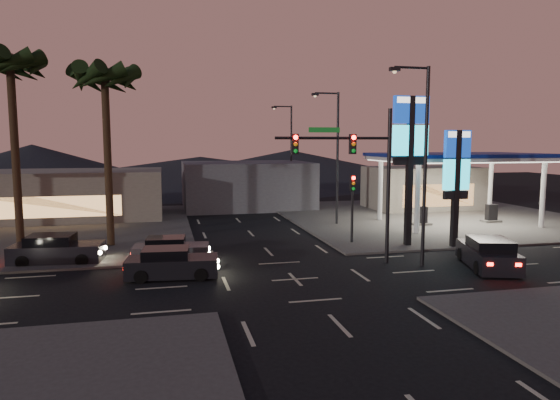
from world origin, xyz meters
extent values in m
plane|color=black|center=(0.00, 0.00, 0.00)|extent=(140.00, 140.00, 0.00)
cube|color=#47443F|center=(16.00, 16.00, 0.06)|extent=(24.00, 24.00, 0.12)
cube|color=#47443F|center=(-16.00, 16.00, 0.06)|extent=(24.00, 24.00, 0.12)
cylinder|color=silver|center=(11.00, 9.00, 2.50)|extent=(0.36, 0.36, 5.00)
cylinder|color=silver|center=(21.00, 9.00, 2.50)|extent=(0.36, 0.36, 5.00)
cylinder|color=silver|center=(11.00, 15.00, 2.50)|extent=(0.36, 0.36, 5.00)
cylinder|color=silver|center=(21.00, 15.00, 2.50)|extent=(0.36, 0.36, 5.00)
cube|color=silver|center=(16.00, 12.00, 5.20)|extent=(12.00, 8.00, 0.50)
cube|color=white|center=(16.00, 12.00, 4.90)|extent=(11.60, 7.60, 0.06)
cube|color=navy|center=(16.00, 12.00, 5.35)|extent=(12.20, 8.20, 0.25)
cube|color=black|center=(13.00, 12.00, 0.80)|extent=(0.80, 0.50, 1.40)
cube|color=black|center=(19.00, 12.00, 0.80)|extent=(0.80, 0.50, 1.40)
cube|color=#726B5B|center=(18.00, 21.00, 2.00)|extent=(10.00, 6.00, 4.00)
cube|color=black|center=(8.50, 5.50, 4.50)|extent=(0.35, 0.35, 9.00)
cube|color=#0D3296|center=(8.50, 5.50, 8.20)|extent=(2.20, 0.30, 1.60)
cube|color=white|center=(8.50, 5.50, 8.75)|extent=(1.98, 0.32, 0.35)
cube|color=#19DAF5|center=(8.50, 5.50, 6.40)|extent=(2.20, 0.30, 1.80)
cube|color=black|center=(8.50, 5.50, 5.20)|extent=(2.09, 0.28, 0.50)
cube|color=black|center=(11.00, 4.50, 3.50)|extent=(0.35, 0.35, 7.00)
cube|color=#0D3296|center=(11.00, 4.50, 6.20)|extent=(1.60, 0.30, 1.60)
cube|color=white|center=(11.00, 4.50, 6.75)|extent=(1.44, 0.32, 0.35)
cube|color=#19DAF5|center=(11.00, 4.50, 4.40)|extent=(1.60, 0.30, 1.80)
cube|color=black|center=(11.00, 4.50, 3.20)|extent=(1.52, 0.28, 0.50)
cylinder|color=black|center=(5.50, 2.00, 4.00)|extent=(0.20, 0.20, 8.00)
cylinder|color=black|center=(2.50, 2.00, 6.50)|extent=(6.00, 0.14, 0.14)
cube|color=#0C3F14|center=(2.00, 2.00, 6.90)|extent=(1.60, 0.05, 0.25)
cube|color=black|center=(3.50, 2.00, 6.20)|extent=(0.32, 0.25, 1.00)
sphere|color=#FF0C07|center=(3.50, 1.85, 6.53)|extent=(0.22, 0.22, 0.22)
sphere|color=orange|center=(3.50, 1.85, 6.20)|extent=(0.20, 0.20, 0.20)
sphere|color=#0CB226|center=(3.50, 1.85, 5.87)|extent=(0.20, 0.20, 0.20)
cube|color=black|center=(0.50, 2.00, 6.20)|extent=(0.32, 0.25, 1.00)
sphere|color=#FF0C07|center=(0.50, 1.85, 6.53)|extent=(0.22, 0.22, 0.22)
sphere|color=orange|center=(0.50, 1.85, 6.20)|extent=(0.20, 0.20, 0.20)
sphere|color=#0CB226|center=(0.50, 1.85, 5.87)|extent=(0.20, 0.20, 0.20)
cylinder|color=black|center=(5.50, 7.00, 2.00)|extent=(0.16, 0.16, 4.00)
cube|color=black|center=(5.50, 7.00, 3.80)|extent=(0.32, 0.25, 1.00)
sphere|color=#FF0C07|center=(5.50, 6.85, 4.13)|extent=(0.22, 0.22, 0.22)
sphere|color=orange|center=(5.50, 6.85, 3.80)|extent=(0.20, 0.20, 0.20)
sphere|color=#0CB226|center=(5.50, 6.85, 3.47)|extent=(0.20, 0.20, 0.20)
cylinder|color=black|center=(7.00, 1.00, 5.00)|extent=(0.18, 0.18, 10.00)
cylinder|color=black|center=(6.10, 1.00, 9.90)|extent=(1.80, 0.12, 0.12)
cube|color=black|center=(5.20, 1.00, 9.80)|extent=(0.50, 0.25, 0.18)
sphere|color=#FFCC8C|center=(5.20, 1.00, 9.68)|extent=(0.20, 0.20, 0.20)
cylinder|color=black|center=(7.00, 14.00, 5.00)|extent=(0.18, 0.18, 10.00)
cylinder|color=black|center=(6.10, 14.00, 9.90)|extent=(1.80, 0.12, 0.12)
cube|color=black|center=(5.20, 14.00, 9.80)|extent=(0.50, 0.25, 0.18)
sphere|color=#FFCC8C|center=(5.20, 14.00, 9.68)|extent=(0.20, 0.20, 0.20)
cylinder|color=black|center=(7.00, 28.00, 5.00)|extent=(0.18, 0.18, 10.00)
cylinder|color=black|center=(6.10, 28.00, 9.90)|extent=(1.80, 0.12, 0.12)
cube|color=black|center=(5.20, 28.00, 9.80)|extent=(0.50, 0.25, 0.18)
sphere|color=#FFCC8C|center=(5.20, 28.00, 9.68)|extent=(0.20, 0.20, 0.20)
cylinder|color=black|center=(-9.00, 9.50, 5.10)|extent=(0.44, 0.44, 10.20)
sphere|color=black|center=(-9.00, 9.50, 10.20)|extent=(0.90, 0.90, 0.90)
cone|color=black|center=(-7.70, 9.50, 9.90)|extent=(0.90, 2.74, 1.91)
cone|color=black|center=(-8.08, 10.42, 9.90)|extent=(2.57, 2.57, 1.91)
cone|color=black|center=(-9.00, 10.80, 9.90)|extent=(2.74, 0.90, 1.91)
cone|color=black|center=(-9.92, 10.42, 9.90)|extent=(2.57, 2.57, 1.91)
cone|color=black|center=(-10.30, 9.50, 9.90)|extent=(0.90, 2.74, 1.91)
cone|color=black|center=(-9.92, 8.58, 9.90)|extent=(2.57, 2.57, 1.91)
cone|color=black|center=(-9.00, 8.20, 9.90)|extent=(2.74, 0.90, 1.91)
cone|color=black|center=(-8.08, 8.58, 9.90)|extent=(2.57, 2.57, 1.91)
cylinder|color=black|center=(-14.00, 9.50, 5.40)|extent=(0.44, 0.44, 10.80)
sphere|color=black|center=(-14.00, 9.50, 10.80)|extent=(0.90, 0.90, 0.90)
cone|color=black|center=(-12.70, 9.50, 10.50)|extent=(0.90, 2.74, 1.91)
cone|color=black|center=(-13.08, 10.42, 10.50)|extent=(2.57, 2.57, 1.91)
cone|color=black|center=(-14.00, 10.80, 10.50)|extent=(2.74, 0.90, 1.91)
cone|color=black|center=(-14.00, 8.20, 10.50)|extent=(2.74, 0.90, 1.91)
cone|color=black|center=(-13.08, 8.58, 10.50)|extent=(2.57, 2.57, 1.91)
cube|color=#726B5B|center=(-14.00, 22.00, 2.00)|extent=(16.00, 8.00, 4.00)
cube|color=#4C4C51|center=(2.00, 26.00, 2.20)|extent=(12.00, 9.00, 4.40)
cone|color=black|center=(-25.00, 60.00, 3.00)|extent=(40.00, 40.00, 6.00)
cone|color=black|center=(15.00, 60.00, 2.50)|extent=(50.00, 50.00, 5.00)
cone|color=black|center=(0.00, 60.00, 2.00)|extent=(60.00, 60.00, 4.00)
cube|color=black|center=(-5.50, 1.63, 0.52)|extent=(4.33, 2.16, 0.85)
cube|color=black|center=(-5.78, 1.66, 1.09)|extent=(2.24, 1.81, 0.62)
cylinder|color=black|center=(-4.10, 2.30, 0.30)|extent=(0.63, 0.29, 0.61)
cylinder|color=black|center=(-4.26, 0.70, 0.30)|extent=(0.63, 0.29, 0.61)
cylinder|color=black|center=(-6.74, 2.56, 0.30)|extent=(0.63, 0.29, 0.61)
cylinder|color=black|center=(-6.90, 0.95, 0.30)|extent=(0.63, 0.29, 0.61)
sphere|color=#FFF2BF|center=(-3.36, 1.99, 0.59)|extent=(0.21, 0.21, 0.21)
sphere|color=#FFF2BF|center=(-3.48, 0.86, 0.59)|extent=(0.21, 0.21, 0.21)
cube|color=#FF140A|center=(-7.52, 2.40, 0.66)|extent=(0.10, 0.24, 0.13)
cube|color=#FF140A|center=(-7.64, 1.26, 0.66)|extent=(0.10, 0.24, 0.13)
cube|color=#5D5E60|center=(-5.50, 4.85, 0.49)|extent=(4.07, 2.03, 0.80)
cube|color=black|center=(-5.77, 4.87, 1.03)|extent=(2.10, 1.70, 0.58)
cylinder|color=black|center=(-4.18, 5.48, 0.29)|extent=(0.59, 0.27, 0.57)
cylinder|color=black|center=(-4.33, 3.97, 0.29)|extent=(0.59, 0.27, 0.57)
cylinder|color=black|center=(-6.67, 5.72, 0.29)|extent=(0.59, 0.27, 0.57)
cylinder|color=black|center=(-6.82, 4.21, 0.29)|extent=(0.59, 0.27, 0.57)
sphere|color=#FFF2BF|center=(-3.50, 5.18, 0.55)|extent=(0.20, 0.20, 0.20)
sphere|color=#FFF2BF|center=(-3.60, 4.12, 0.55)|extent=(0.20, 0.20, 0.20)
cube|color=#FF140A|center=(-7.40, 5.57, 0.62)|extent=(0.09, 0.23, 0.12)
cube|color=#FF140A|center=(-7.50, 4.51, 0.62)|extent=(0.09, 0.23, 0.12)
cube|color=black|center=(-11.29, 5.81, 0.56)|extent=(4.67, 2.34, 0.92)
cube|color=black|center=(-11.59, 5.84, 1.18)|extent=(2.42, 1.96, 0.67)
cylinder|color=black|center=(-9.77, 6.53, 0.33)|extent=(0.68, 0.31, 0.66)
cylinder|color=black|center=(-9.95, 4.80, 0.33)|extent=(0.68, 0.31, 0.66)
cylinder|color=black|center=(-12.63, 6.82, 0.33)|extent=(0.68, 0.31, 0.66)
cylinder|color=black|center=(-12.80, 5.09, 0.33)|extent=(0.68, 0.31, 0.66)
sphere|color=#FFF2BF|center=(-8.98, 6.20, 0.64)|extent=(0.23, 0.23, 0.23)
sphere|color=#FFF2BF|center=(-9.11, 4.97, 0.64)|extent=(0.23, 0.23, 0.23)
cube|color=#FF140A|center=(-13.47, 6.65, 0.72)|extent=(0.11, 0.26, 0.14)
cube|color=#FF140A|center=(-13.59, 5.43, 0.72)|extent=(0.11, 0.26, 0.14)
cube|color=black|center=(10.00, -0.11, 0.58)|extent=(3.26, 4.98, 0.94)
cube|color=black|center=(9.90, -0.41, 1.20)|extent=(2.40, 2.74, 0.68)
cylinder|color=black|center=(9.60, 1.56, 0.34)|extent=(0.45, 0.72, 0.67)
cylinder|color=black|center=(11.30, 1.02, 0.34)|extent=(0.45, 0.72, 0.67)
cylinder|color=black|center=(8.70, -1.23, 0.34)|extent=(0.45, 0.72, 0.67)
cylinder|color=black|center=(10.40, -1.78, 0.34)|extent=(0.45, 0.72, 0.67)
cube|color=#FF140A|center=(8.69, -2.11, 0.73)|extent=(0.27, 0.16, 0.15)
cube|color=#FF140A|center=(9.89, -2.49, 0.73)|extent=(0.27, 0.16, 0.15)
camera|label=1|loc=(-5.77, -21.69, 6.28)|focal=32.00mm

